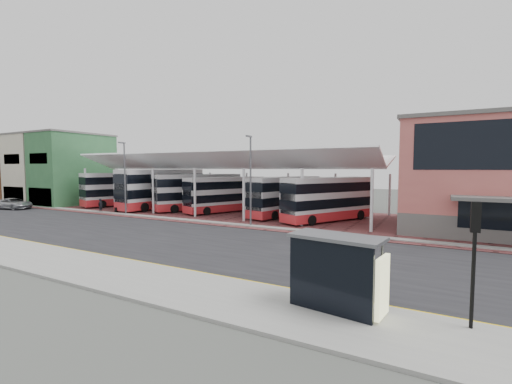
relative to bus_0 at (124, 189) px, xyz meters
The scene contains 25 objects.
ground 25.55m from the bus_0, 30.43° to the right, with size 140.00×140.00×0.00m, color #424440.
road 26.07m from the bus_0, 32.33° to the right, with size 120.00×14.00×0.02m, color black.
forecourt 24.05m from the bus_0, ahead, with size 72.00×16.00×0.06m, color brown.
sidewalk 31.07m from the bus_0, 44.93° to the right, with size 120.00×4.00×0.14m, color gray.
north_kerb 23.05m from the bus_0, 16.96° to the right, with size 120.00×0.80×0.14m, color gray.
yellow_line_near 29.70m from the bus_0, 42.19° to the right, with size 120.00×0.12×0.01m, color #ECC503.
yellow_line_far 29.50m from the bus_0, 41.76° to the right, with size 120.00×0.12×0.01m, color #ECC503.
canopy 16.35m from the bus_0, ahead, with size 37.00×11.63×7.07m.
shop_green 8.75m from the bus_0, 166.62° to the right, with size 6.40×10.20×10.22m.
shop_cream 14.95m from the bus_0, behind, with size 6.40×10.20×10.22m.
shop_brick 21.33m from the bus_0, behind, with size 6.40×10.20×10.22m.
shop_ochre 27.77m from the bus_0, behind, with size 6.40×10.20×10.22m.
lamp_west 10.54m from the bus_0, 39.80° to the right, with size 0.16×0.90×8.07m.
lamp_east 24.92m from the bus_0, 15.45° to the right, with size 0.16×0.90×8.07m.
bus_0 is the anchor object (origin of this frame).
bus_1 7.20m from the bus_0, ahead, with size 4.10×12.36×5.00m.
bus_2 12.51m from the bus_0, ahead, with size 7.40×10.57×4.42m.
bus_3 16.48m from the bus_0, ahead, with size 6.02×10.07×4.11m.
bus_4 24.01m from the bus_0, ahead, with size 4.67×10.51×4.22m.
bus_5 29.20m from the bus_0, ahead, with size 6.96×10.26×4.27m.
silver_car 13.39m from the bus_0, 133.18° to the right, with size 2.32×5.03×1.40m, color #A0A2A7.
pedestrian 7.90m from the bus_0, 59.72° to the right, with size 0.58×0.38×1.60m, color black.
suitcase 8.42m from the bus_0, 46.67° to the right, with size 0.35×0.25×0.60m, color black.
bus_shelter 41.67m from the bus_0, 30.73° to the right, with size 3.51×1.97×2.67m.
traffic_signal_west 44.75m from the bus_0, 27.25° to the right, with size 0.28×0.22×4.05m.
Camera 1 is at (16.84, -20.15, 5.22)m, focal length 24.00 mm.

